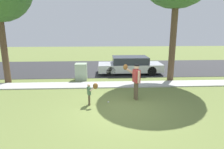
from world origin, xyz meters
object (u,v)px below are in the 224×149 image
(person_adult, at_px, (135,78))
(utility_cabinet, at_px, (81,72))
(person_child, at_px, (91,91))
(parked_sedan_silver, at_px, (130,65))
(baseball, at_px, (108,102))

(person_adult, xyz_separation_m, utility_cabinet, (-2.87, 3.66, -0.52))
(person_adult, xyz_separation_m, person_child, (-2.02, -0.58, -0.40))
(utility_cabinet, bearing_deg, person_child, -78.67)
(person_child, distance_m, utility_cabinet, 4.33)
(person_adult, relative_size, parked_sedan_silver, 0.37)
(person_adult, height_order, utility_cabinet, person_adult)
(baseball, relative_size, utility_cabinet, 0.07)
(person_child, distance_m, baseball, 1.00)
(person_adult, bearing_deg, baseball, 1.45)
(utility_cabinet, distance_m, parked_sedan_silver, 3.78)
(baseball, xyz_separation_m, parked_sedan_silver, (1.78, 5.69, 0.58))
(parked_sedan_silver, bearing_deg, baseball, 72.58)
(parked_sedan_silver, bearing_deg, utility_cabinet, 26.19)
(baseball, bearing_deg, parked_sedan_silver, 72.58)
(person_child, xyz_separation_m, parked_sedan_silver, (2.54, 5.91, -0.04))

